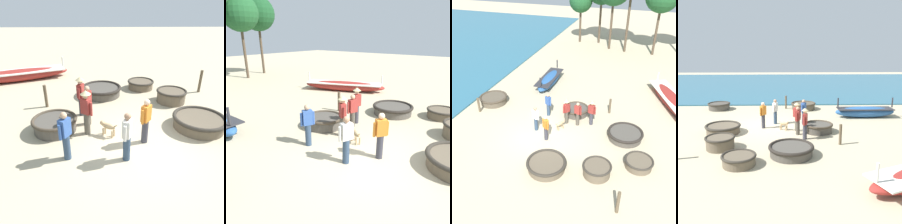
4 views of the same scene
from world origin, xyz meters
TOP-DOWN VIEW (x-y plane):
  - ground_plane at (0.00, 0.00)m, footprint 80.00×80.00m
  - coracle_upturned at (1.15, 2.95)m, footprint 1.66×1.66m
  - coracle_far_right at (4.55, 1.29)m, footprint 2.03×2.03m
  - coracle_tilted at (5.48, -0.85)m, footprint 1.44×1.44m
  - long_boat_red_hull at (7.08, 6.32)m, footprint 3.43×5.95m
  - fisherman_with_hat at (-0.62, 0.46)m, footprint 0.50×0.33m
  - fisherman_standing_left at (2.37, 2.08)m, footprint 0.52×0.36m
  - fisherman_by_coracle at (0.29, -0.23)m, footprint 0.44×0.38m
  - fisherman_crouching at (0.88, 1.74)m, footprint 0.38×0.44m
  - fisherman_hauling at (-0.52, 2.24)m, footprint 0.48×0.36m
  - fisherman_standing_right at (1.58, 1.75)m, footprint 0.51×0.32m
  - dog at (0.74, 1.01)m, footprint 0.44×0.61m
  - mooring_post_inland at (3.22, 3.75)m, footprint 0.14×0.14m
  - tree_leftmost at (5.43, 16.52)m, footprint 3.21×3.21m
  - tree_tall_back at (8.03, 17.76)m, footprint 3.29×3.29m

SIDE VIEW (x-z plane):
  - ground_plane at x=0.00m, z-range 0.00..0.00m
  - coracle_tilted at x=5.48m, z-range 0.02..0.48m
  - coracle_far_right at x=4.55m, z-range 0.02..0.51m
  - coracle_upturned at x=1.15m, z-range 0.02..0.53m
  - long_boat_red_hull at x=7.08m, z-range -0.26..0.96m
  - dog at x=0.74m, z-range 0.10..0.64m
  - mooring_post_inland at x=3.22m, z-range 0.00..1.04m
  - fisherman_with_hat at x=-0.62m, z-range 0.05..1.62m
  - fisherman_by_coracle at x=0.29m, z-range 0.05..1.62m
  - fisherman_hauling at x=-0.52m, z-range 0.05..1.62m
  - fisherman_standing_right at x=1.58m, z-range 0.05..1.62m
  - fisherman_standing_left at x=2.37m, z-range 0.12..1.79m
  - fisherman_crouching at x=0.88m, z-range 0.12..1.79m
  - tree_leftmost at x=5.43m, z-range 2.02..9.33m
  - tree_tall_back at x=8.03m, z-range 2.08..9.58m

